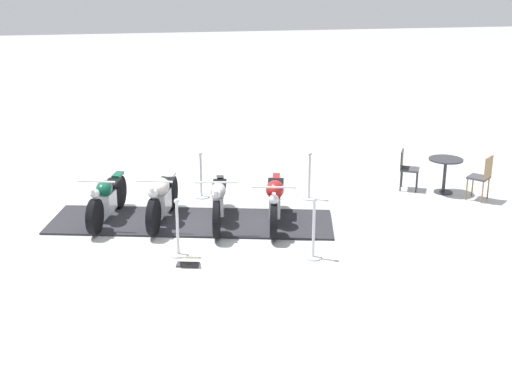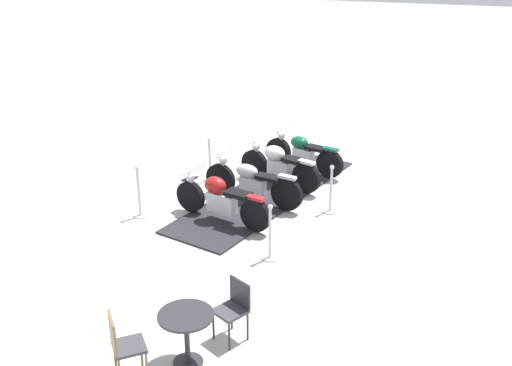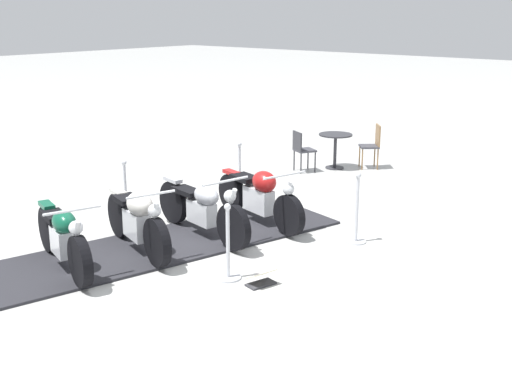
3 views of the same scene
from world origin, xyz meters
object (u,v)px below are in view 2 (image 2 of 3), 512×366
at_px(stanchion_left_mid, 330,198).
at_px(stanchion_left_rear, 270,240).
at_px(info_placard, 190,176).
at_px(stanchion_right_mid, 210,167).
at_px(stanchion_right_rear, 139,199).
at_px(cafe_chair_near_table, 123,343).
at_px(motorcycle_forest, 303,153).
at_px(motorcycle_chrome, 252,181).
at_px(motorcycle_maroon, 220,198).
at_px(cafe_table, 186,327).
at_px(motorcycle_cream, 278,165).
at_px(cafe_chair_across_table, 234,306).

xyz_separation_m(stanchion_left_mid, stanchion_left_rear, (2.25, -0.57, 0.05)).
bearing_deg(info_placard, stanchion_right_mid, -61.74).
bearing_deg(stanchion_right_rear, cafe_chair_near_table, 27.16).
distance_m(motorcycle_forest, stanchion_right_rear, 4.23).
height_order(stanchion_right_mid, cafe_chair_near_table, stanchion_right_mid).
distance_m(motorcycle_chrome, stanchion_right_mid, 1.62).
bearing_deg(cafe_chair_near_table, info_placard, 66.89).
xyz_separation_m(motorcycle_maroon, cafe_table, (4.08, 1.20, 0.07)).
xyz_separation_m(stanchion_right_mid, info_placard, (0.11, -0.46, -0.25)).
bearing_deg(info_placard, stanchion_right_rear, -168.74).
bearing_deg(motorcycle_chrome, motorcycle_maroon, 86.38).
height_order(stanchion_right_rear, stanchion_right_mid, stanchion_right_rear).
height_order(motorcycle_cream, stanchion_left_rear, stanchion_left_rear).
bearing_deg(motorcycle_forest, cafe_chair_across_table, 114.58).
bearing_deg(cafe_table, stanchion_right_mid, -159.36).
relative_size(motorcycle_forest, stanchion_right_mid, 1.99).
bearing_deg(cafe_chair_across_table, motorcycle_maroon, -126.92).
xyz_separation_m(stanchion_right_rear, stanchion_left_rear, (0.76, 3.00, -0.01)).
distance_m(stanchion_left_rear, cafe_chair_across_table, 2.31).
bearing_deg(cafe_chair_across_table, motorcycle_cream, -141.34).
bearing_deg(cafe_table, info_placard, -155.22).
height_order(stanchion_right_rear, stanchion_left_mid, stanchion_right_rear).
height_order(motorcycle_forest, motorcycle_maroon, motorcycle_forest).
height_order(motorcycle_chrome, info_placard, motorcycle_chrome).
height_order(motorcycle_maroon, info_placard, motorcycle_maroon).
bearing_deg(stanchion_left_mid, stanchion_right_rear, -67.45).
height_order(motorcycle_maroon, cafe_chair_across_table, motorcycle_maroon).
height_order(stanchion_right_mid, info_placard, stanchion_right_mid).
distance_m(info_placard, cafe_table, 6.53).
distance_m(stanchion_left_rear, stanchion_right_mid, 3.87).
bearing_deg(cafe_chair_across_table, stanchion_left_rear, -146.77).
relative_size(motorcycle_cream, info_placard, 4.91).
xyz_separation_m(info_placard, cafe_table, (5.91, 2.73, 0.51)).
height_order(motorcycle_forest, info_placard, motorcycle_forest).
bearing_deg(cafe_table, stanchion_right_rear, -143.08).
height_order(stanchion_right_rear, cafe_table, stanchion_right_rear).
height_order(motorcycle_cream, stanchion_right_mid, motorcycle_cream).
bearing_deg(info_placard, cafe_chair_across_table, -134.81).
height_order(motorcycle_forest, stanchion_right_rear, stanchion_right_rear).
xyz_separation_m(motorcycle_forest, cafe_chair_near_table, (7.77, -0.23, 0.08)).
height_order(motorcycle_cream, stanchion_right_rear, stanchion_right_rear).
bearing_deg(cafe_chair_near_table, cafe_chair_across_table, 10.47).
distance_m(motorcycle_cream, stanchion_right_mid, 1.62).
xyz_separation_m(motorcycle_forest, stanchion_left_mid, (1.96, 1.12, -0.17)).
height_order(stanchion_right_mid, cafe_chair_across_table, stanchion_right_mid).
bearing_deg(info_placard, motorcycle_maroon, -125.99).
distance_m(stanchion_left_mid, cafe_chair_across_table, 4.56).
xyz_separation_m(motorcycle_maroon, stanchion_right_mid, (-1.95, -1.07, -0.19)).
xyz_separation_m(stanchion_left_mid, info_placard, (-0.65, -3.46, -0.24)).
distance_m(motorcycle_maroon, info_placard, 2.43).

